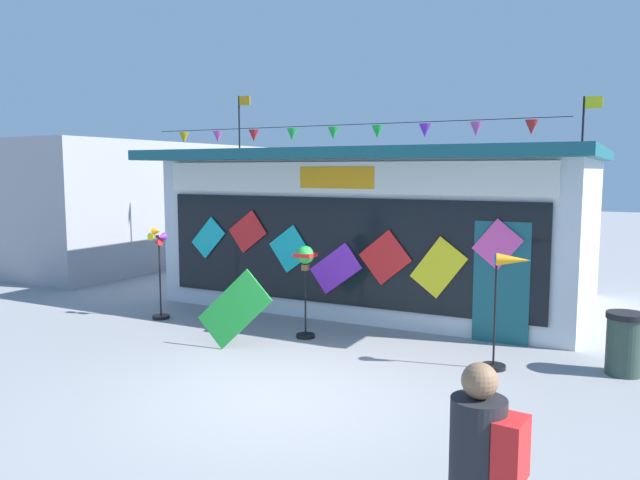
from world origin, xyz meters
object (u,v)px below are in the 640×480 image
(wind_spinner_far_left, at_px, (159,264))
(wind_spinner_center_left, at_px, (505,297))
(wind_spinner_left, at_px, (305,268))
(trash_bin, at_px, (625,343))
(display_kite_on_ground, at_px, (235,309))
(kite_shop_building, at_px, (386,225))

(wind_spinner_far_left, bearing_deg, wind_spinner_center_left, -0.90)
(wind_spinner_left, distance_m, wind_spinner_center_left, 3.33)
(wind_spinner_left, height_order, trash_bin, wind_spinner_left)
(wind_spinner_left, bearing_deg, wind_spinner_center_left, -3.70)
(wind_spinner_center_left, xyz_separation_m, trash_bin, (1.52, 0.59, -0.62))
(wind_spinner_far_left, relative_size, display_kite_on_ground, 1.48)
(kite_shop_building, bearing_deg, display_kite_on_ground, -97.95)
(display_kite_on_ground, bearing_deg, trash_bin, 15.22)
(kite_shop_building, bearing_deg, wind_spinner_far_left, -129.72)
(wind_spinner_far_left, height_order, trash_bin, wind_spinner_far_left)
(wind_spinner_far_left, height_order, display_kite_on_ground, wind_spinner_far_left)
(wind_spinner_center_left, bearing_deg, kite_shop_building, 130.63)
(kite_shop_building, bearing_deg, wind_spinner_left, -90.16)
(trash_bin, relative_size, display_kite_on_ground, 0.74)
(kite_shop_building, relative_size, wind_spinner_center_left, 5.17)
(display_kite_on_ground, bearing_deg, wind_spinner_far_left, 157.66)
(wind_spinner_far_left, distance_m, display_kite_on_ground, 2.68)
(wind_spinner_left, distance_m, display_kite_on_ground, 1.41)
(wind_spinner_left, distance_m, trash_bin, 4.90)
(display_kite_on_ground, bearing_deg, kite_shop_building, 82.05)
(wind_spinner_center_left, height_order, trash_bin, wind_spinner_center_left)
(trash_bin, bearing_deg, display_kite_on_ground, -164.78)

